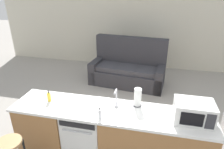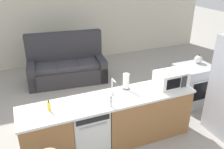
{
  "view_description": "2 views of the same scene",
  "coord_description": "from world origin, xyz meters",
  "px_view_note": "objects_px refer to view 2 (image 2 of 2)",
  "views": [
    {
      "loc": [
        0.72,
        -2.37,
        2.54
      ],
      "look_at": [
        0.01,
        0.78,
        1.11
      ],
      "focal_mm": 32.0,
      "sensor_mm": 36.0,
      "label": 1
    },
    {
      "loc": [
        -1.1,
        -3.08,
        2.88
      ],
      "look_at": [
        0.43,
        0.6,
        1.02
      ],
      "focal_mm": 38.0,
      "sensor_mm": 36.0,
      "label": 2
    }
  ],
  "objects_px": {
    "soap_bottle": "(111,102)",
    "kettle": "(198,59)",
    "paper_towel_roll": "(126,82)",
    "microwave": "(170,79)",
    "stove_range": "(193,85)",
    "dish_soap_bottle": "(49,106)",
    "dishwasher": "(88,128)",
    "couch": "(67,66)"
  },
  "relations": [
    {
      "from": "kettle",
      "to": "couch",
      "type": "height_order",
      "value": "couch"
    },
    {
      "from": "dish_soap_bottle",
      "to": "couch",
      "type": "xyz_separation_m",
      "value": [
        0.85,
        2.78,
        -0.58
      ]
    },
    {
      "from": "paper_towel_roll",
      "to": "soap_bottle",
      "type": "xyz_separation_m",
      "value": [
        -0.46,
        -0.43,
        -0.07
      ]
    },
    {
      "from": "dishwasher",
      "to": "microwave",
      "type": "bearing_deg",
      "value": -0.05
    },
    {
      "from": "dishwasher",
      "to": "dish_soap_bottle",
      "type": "distance_m",
      "value": 0.8
    },
    {
      "from": "microwave",
      "to": "paper_towel_roll",
      "type": "xyz_separation_m",
      "value": [
        -0.75,
        0.21,
        -0.0
      ]
    },
    {
      "from": "soap_bottle",
      "to": "kettle",
      "type": "xyz_separation_m",
      "value": [
        2.45,
        0.9,
        0.01
      ]
    },
    {
      "from": "paper_towel_roll",
      "to": "couch",
      "type": "xyz_separation_m",
      "value": [
        -0.5,
        2.6,
        -0.64
      ]
    },
    {
      "from": "dishwasher",
      "to": "stove_range",
      "type": "bearing_deg",
      "value": 11.91
    },
    {
      "from": "stove_range",
      "to": "couch",
      "type": "xyz_separation_m",
      "value": [
        -2.33,
        2.26,
        -0.06
      ]
    },
    {
      "from": "stove_range",
      "to": "microwave",
      "type": "height_order",
      "value": "microwave"
    },
    {
      "from": "stove_range",
      "to": "paper_towel_roll",
      "type": "height_order",
      "value": "paper_towel_roll"
    },
    {
      "from": "soap_bottle",
      "to": "couch",
      "type": "distance_m",
      "value": 3.09
    },
    {
      "from": "microwave",
      "to": "kettle",
      "type": "xyz_separation_m",
      "value": [
        1.24,
        0.68,
        -0.05
      ]
    },
    {
      "from": "dishwasher",
      "to": "microwave",
      "type": "distance_m",
      "value": 1.65
    },
    {
      "from": "stove_range",
      "to": "paper_towel_roll",
      "type": "bearing_deg",
      "value": -169.43
    },
    {
      "from": "couch",
      "to": "microwave",
      "type": "bearing_deg",
      "value": -65.9
    },
    {
      "from": "stove_range",
      "to": "microwave",
      "type": "relative_size",
      "value": 1.8
    },
    {
      "from": "soap_bottle",
      "to": "kettle",
      "type": "distance_m",
      "value": 2.61
    },
    {
      "from": "stove_range",
      "to": "microwave",
      "type": "xyz_separation_m",
      "value": [
        -1.07,
        -0.55,
        0.59
      ]
    },
    {
      "from": "soap_bottle",
      "to": "dish_soap_bottle",
      "type": "xyz_separation_m",
      "value": [
        -0.89,
        0.25,
        0.0
      ]
    },
    {
      "from": "dish_soap_bottle",
      "to": "couch",
      "type": "relative_size",
      "value": 0.08
    },
    {
      "from": "dish_soap_bottle",
      "to": "soap_bottle",
      "type": "bearing_deg",
      "value": -15.92
    },
    {
      "from": "paper_towel_roll",
      "to": "couch",
      "type": "height_order",
      "value": "couch"
    },
    {
      "from": "microwave",
      "to": "couch",
      "type": "height_order",
      "value": "couch"
    },
    {
      "from": "microwave",
      "to": "dishwasher",
      "type": "bearing_deg",
      "value": 179.95
    },
    {
      "from": "microwave",
      "to": "couch",
      "type": "xyz_separation_m",
      "value": [
        -1.26,
        2.81,
        -0.65
      ]
    },
    {
      "from": "dishwasher",
      "to": "stove_range",
      "type": "relative_size",
      "value": 0.93
    },
    {
      "from": "dishwasher",
      "to": "dish_soap_bottle",
      "type": "relative_size",
      "value": 4.77
    },
    {
      "from": "dishwasher",
      "to": "stove_range",
      "type": "distance_m",
      "value": 2.66
    },
    {
      "from": "soap_bottle",
      "to": "stove_range",
      "type": "bearing_deg",
      "value": 18.64
    },
    {
      "from": "microwave",
      "to": "dish_soap_bottle",
      "type": "relative_size",
      "value": 2.84
    },
    {
      "from": "dishwasher",
      "to": "stove_range",
      "type": "height_order",
      "value": "stove_range"
    },
    {
      "from": "paper_towel_roll",
      "to": "dish_soap_bottle",
      "type": "distance_m",
      "value": 1.36
    },
    {
      "from": "soap_bottle",
      "to": "kettle",
      "type": "relative_size",
      "value": 0.86
    },
    {
      "from": "dish_soap_bottle",
      "to": "dishwasher",
      "type": "bearing_deg",
      "value": -3.29
    },
    {
      "from": "microwave",
      "to": "kettle",
      "type": "height_order",
      "value": "microwave"
    },
    {
      "from": "dishwasher",
      "to": "couch",
      "type": "relative_size",
      "value": 0.4
    },
    {
      "from": "paper_towel_roll",
      "to": "kettle",
      "type": "distance_m",
      "value": 2.05
    },
    {
      "from": "dishwasher",
      "to": "couch",
      "type": "distance_m",
      "value": 2.82
    },
    {
      "from": "paper_towel_roll",
      "to": "kettle",
      "type": "height_order",
      "value": "paper_towel_roll"
    },
    {
      "from": "dish_soap_bottle",
      "to": "stove_range",
      "type": "bearing_deg",
      "value": 9.23
    }
  ]
}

